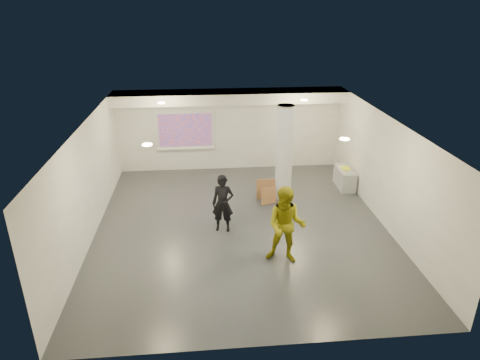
{
  "coord_description": "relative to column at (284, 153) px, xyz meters",
  "views": [
    {
      "loc": [
        -1.0,
        -10.47,
        5.92
      ],
      "look_at": [
        0.0,
        0.4,
        1.25
      ],
      "focal_mm": 32.0,
      "sensor_mm": 36.0,
      "label": 1
    }
  ],
  "objects": [
    {
      "name": "wall_back",
      "position": [
        -1.5,
        2.7,
        0.0
      ],
      "size": [
        8.0,
        0.01,
        3.0
      ],
      "primitive_type": "cube",
      "color": "silver",
      "rests_on": "floor"
    },
    {
      "name": "floor",
      "position": [
        -1.5,
        -1.8,
        -1.5
      ],
      "size": [
        8.0,
        9.0,
        0.01
      ],
      "primitive_type": "cube",
      "color": "#33363A",
      "rests_on": "ground"
    },
    {
      "name": "projection_screen",
      "position": [
        -3.1,
        2.65,
        0.03
      ],
      "size": [
        2.1,
        0.13,
        1.42
      ],
      "color": "white",
      "rests_on": "wall_back"
    },
    {
      "name": "cardboard_front",
      "position": [
        -0.52,
        -0.42,
        -1.23
      ],
      "size": [
        0.52,
        0.31,
        0.54
      ],
      "primitive_type": "cube",
      "rotation": [
        -0.21,
        0.0,
        0.32
      ],
      "color": "#93623A",
      "rests_on": "floor"
    },
    {
      "name": "column",
      "position": [
        0.0,
        0.0,
        0.0
      ],
      "size": [
        0.52,
        0.52,
        3.0
      ],
      "primitive_type": "cylinder",
      "color": "silver",
      "rests_on": "floor"
    },
    {
      "name": "postit_pad",
      "position": [
        2.23,
        0.59,
        -0.82
      ],
      "size": [
        0.26,
        0.35,
        0.03
      ],
      "primitive_type": "cube",
      "rotation": [
        0.0,
        0.0,
        -0.03
      ],
      "color": "#F3FF24",
      "rests_on": "credenza"
    },
    {
      "name": "wall_front",
      "position": [
        -1.5,
        -6.3,
        0.0
      ],
      "size": [
        8.0,
        0.01,
        3.0
      ],
      "primitive_type": "cube",
      "color": "silver",
      "rests_on": "floor"
    },
    {
      "name": "ceiling",
      "position": [
        -1.5,
        -1.8,
        1.5
      ],
      "size": [
        8.0,
        9.0,
        0.01
      ],
      "primitive_type": "cube",
      "color": "silver",
      "rests_on": "floor"
    },
    {
      "name": "downlight_se",
      "position": [
        0.7,
        -3.3,
        1.48
      ],
      "size": [
        0.22,
        0.22,
        0.02
      ],
      "primitive_type": "cylinder",
      "color": "#FFCC90",
      "rests_on": "ceiling"
    },
    {
      "name": "downlight_nw",
      "position": [
        -3.7,
        0.7,
        1.48
      ],
      "size": [
        0.22,
        0.22,
        0.02
      ],
      "primitive_type": "cylinder",
      "color": "#FFCC90",
      "rests_on": "ceiling"
    },
    {
      "name": "cardboard_back",
      "position": [
        -0.55,
        -0.05,
        -1.17
      ],
      "size": [
        0.6,
        0.13,
        0.65
      ],
      "primitive_type": "cube",
      "rotation": [
        -0.12,
        0.0,
        0.01
      ],
      "color": "#93623A",
      "rests_on": "floor"
    },
    {
      "name": "papers_stack",
      "position": [
        2.18,
        0.74,
        -0.83
      ],
      "size": [
        0.3,
        0.34,
        0.02
      ],
      "primitive_type": "cube",
      "rotation": [
        0.0,
        0.0,
        0.29
      ],
      "color": "white",
      "rests_on": "credenza"
    },
    {
      "name": "woman",
      "position": [
        -2.01,
        -1.93,
        -0.69
      ],
      "size": [
        0.65,
        0.49,
        1.61
      ],
      "primitive_type": "imported",
      "rotation": [
        0.0,
        0.0,
        -0.18
      ],
      "color": "black",
      "rests_on": "floor"
    },
    {
      "name": "man",
      "position": [
        -0.6,
        -3.56,
        -0.53
      ],
      "size": [
        1.11,
        0.98,
        1.93
      ],
      "primitive_type": "imported",
      "rotation": [
        0.0,
        0.0,
        -0.31
      ],
      "color": "#9C9513",
      "rests_on": "floor"
    },
    {
      "name": "wall_right",
      "position": [
        2.5,
        -1.8,
        0.0
      ],
      "size": [
        0.01,
        9.0,
        3.0
      ],
      "primitive_type": "cube",
      "color": "silver",
      "rests_on": "floor"
    },
    {
      "name": "credenza",
      "position": [
        2.22,
        0.58,
        -1.17
      ],
      "size": [
        0.51,
        1.15,
        0.66
      ],
      "primitive_type": "cube",
      "rotation": [
        0.0,
        0.0,
        -0.03
      ],
      "color": "#9B9EA1",
      "rests_on": "floor"
    },
    {
      "name": "wall_left",
      "position": [
        -5.5,
        -1.8,
        0.0
      ],
      "size": [
        0.01,
        9.0,
        3.0
      ],
      "primitive_type": "cube",
      "color": "silver",
      "rests_on": "floor"
    },
    {
      "name": "downlight_sw",
      "position": [
        -3.7,
        -3.3,
        1.48
      ],
      "size": [
        0.22,
        0.22,
        0.02
      ],
      "primitive_type": "cylinder",
      "color": "#FFCC90",
      "rests_on": "ceiling"
    },
    {
      "name": "soffit_band",
      "position": [
        -1.5,
        2.15,
        1.32
      ],
      "size": [
        8.0,
        1.1,
        0.36
      ],
      "primitive_type": "cube",
      "color": "silver",
      "rests_on": "ceiling"
    },
    {
      "name": "downlight_ne",
      "position": [
        0.7,
        0.7,
        1.48
      ],
      "size": [
        0.22,
        0.22,
        0.02
      ],
      "primitive_type": "cylinder",
      "color": "#FFCC90",
      "rests_on": "ceiling"
    }
  ]
}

